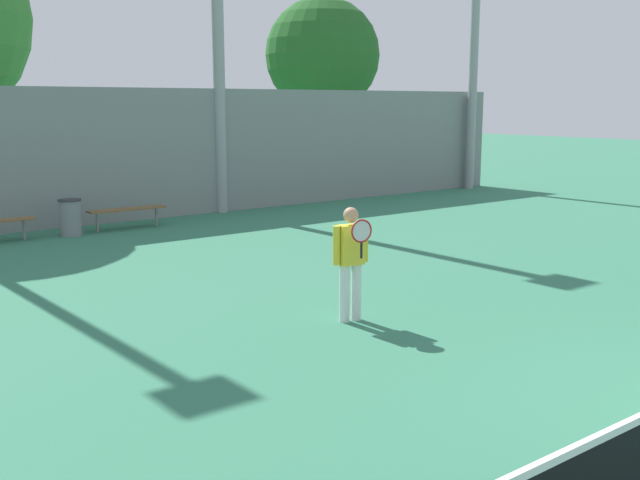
% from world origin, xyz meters
% --- Properties ---
extents(tennis_player, '(0.53, 0.44, 1.57)m').
position_xyz_m(tennis_player, '(-0.81, 5.36, 0.88)').
color(tennis_player, silver).
rests_on(tennis_player, ground_plane).
extents(bench_adjacent_court, '(1.85, 0.40, 0.49)m').
position_xyz_m(bench_adjacent_court, '(-0.10, 14.43, 0.44)').
color(bench_adjacent_court, brown).
rests_on(bench_adjacent_court, ground_plane).
extents(light_pole_center_back, '(0.90, 0.60, 9.87)m').
position_xyz_m(light_pole_center_back, '(12.87, 15.22, 5.54)').
color(light_pole_center_back, '#939399').
rests_on(light_pole_center_back, ground_plane).
extents(trash_bin, '(0.50, 0.50, 0.82)m').
position_xyz_m(trash_bin, '(-1.48, 14.34, 0.41)').
color(trash_bin, gray).
rests_on(trash_bin, ground_plane).
extents(back_fence, '(27.52, 0.06, 3.31)m').
position_xyz_m(back_fence, '(0.00, 15.51, 1.66)').
color(back_fence, gray).
rests_on(back_fence, ground_plane).
extents(tree_green_tall, '(4.30, 4.30, 6.85)m').
position_xyz_m(tree_green_tall, '(10.58, 20.64, 4.69)').
color(tree_green_tall, brown).
rests_on(tree_green_tall, ground_plane).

